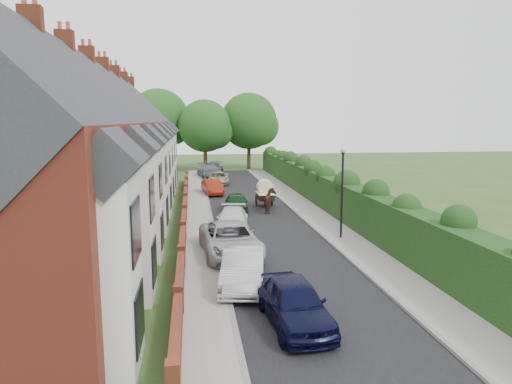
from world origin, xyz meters
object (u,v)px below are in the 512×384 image
(car_red, at_px, (212,187))
(horse, at_px, (270,201))
(car_silver_b, at_px, (230,240))
(car_grey, at_px, (209,171))
(car_green, at_px, (236,203))
(car_navy, at_px, (294,303))
(car_silver_a, at_px, (243,268))
(car_beige, at_px, (219,178))
(car_black, at_px, (216,167))
(horse_cart, at_px, (265,191))
(car_white, at_px, (232,220))
(lamppost, at_px, (342,181))

(car_red, distance_m, horse, 9.57)
(car_silver_b, distance_m, car_grey, 30.91)
(car_red, relative_size, horse, 1.98)
(car_red, bearing_deg, car_green, -89.10)
(car_navy, bearing_deg, car_silver_a, 104.02)
(car_beige, xyz_separation_m, car_grey, (-0.74, 5.27, 0.16))
(car_silver_a, relative_size, car_beige, 1.01)
(car_navy, distance_m, car_grey, 38.88)
(car_navy, height_order, car_silver_a, car_silver_a)
(car_black, xyz_separation_m, horse_cart, (2.47, -23.89, 0.51))
(car_white, height_order, car_beige, car_white)
(lamppost, distance_m, car_beige, 24.17)
(car_navy, bearing_deg, horse, 78.30)
(car_beige, bearing_deg, car_red, -94.12)
(car_navy, distance_m, car_silver_b, 8.08)
(car_green, xyz_separation_m, horse, (2.39, -0.56, 0.18))
(car_red, bearing_deg, lamppost, -77.77)
(car_red, xyz_separation_m, car_grey, (0.22, 11.83, 0.14))
(car_red, distance_m, car_beige, 6.64)
(car_black, height_order, horse_cart, horse_cart)
(car_green, distance_m, car_grey, 20.10)
(car_beige, height_order, horse, horse)
(car_black, bearing_deg, car_red, -93.43)
(car_silver_b, bearing_deg, lamppost, 14.96)
(horse_cart, bearing_deg, car_grey, 100.89)
(lamppost, height_order, car_red, lamppost)
(car_red, distance_m, car_black, 17.34)
(lamppost, relative_size, car_beige, 1.12)
(car_white, distance_m, car_black, 31.13)
(car_black, bearing_deg, car_grey, -100.28)
(car_silver_b, relative_size, horse_cart, 1.97)
(car_beige, bearing_deg, lamppost, -72.73)
(lamppost, xyz_separation_m, car_green, (-5.02, 8.60, -2.62))
(horse_cart, bearing_deg, car_black, 95.91)
(car_navy, bearing_deg, car_green, 85.76)
(car_silver_a, xyz_separation_m, car_silver_b, (-0.16, 4.22, 0.03))
(car_white, relative_size, car_black, 1.11)
(car_silver_a, distance_m, car_beige, 29.87)
(lamppost, relative_size, car_silver_a, 1.11)
(car_silver_a, distance_m, car_white, 9.47)
(car_red, bearing_deg, car_grey, 80.35)
(car_silver_b, height_order, car_beige, car_silver_b)
(car_black, bearing_deg, car_white, -90.50)
(lamppost, xyz_separation_m, car_silver_a, (-6.24, -6.46, -2.53))
(car_navy, height_order, car_black, car_navy)
(car_silver_b, bearing_deg, horse, 65.53)
(car_silver_a, xyz_separation_m, car_black, (1.13, 40.59, -0.07))
(car_red, bearing_deg, car_beige, 73.11)
(car_navy, height_order, horse_cart, horse_cart)
(car_navy, xyz_separation_m, car_red, (-1.40, 27.03, -0.09))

